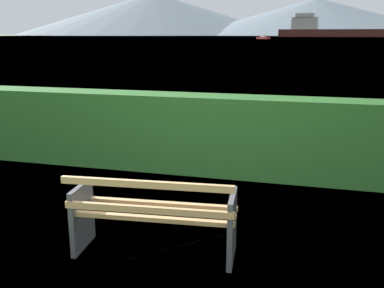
# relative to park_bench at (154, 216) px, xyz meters

# --- Properties ---
(ground_plane) EXTENTS (1400.00, 1400.00, 0.00)m
(ground_plane) POSITION_rel_park_bench_xyz_m (-0.01, 0.06, -0.42)
(ground_plane) COLOR olive
(water_surface) EXTENTS (620.00, 620.00, 0.00)m
(water_surface) POSITION_rel_park_bench_xyz_m (-0.01, 308.79, -0.42)
(water_surface) COLOR slate
(water_surface) RESTS_ON ground_plane
(park_bench) EXTENTS (1.66, 0.71, 0.87)m
(park_bench) POSITION_rel_park_bench_xyz_m (0.00, 0.00, 0.00)
(park_bench) COLOR tan
(park_bench) RESTS_ON ground_plane
(hedge_row) EXTENTS (12.21, 0.62, 1.23)m
(hedge_row) POSITION_rel_park_bench_xyz_m (-0.01, 2.83, 0.19)
(hedge_row) COLOR #2D6B28
(hedge_row) RESTS_ON ground_plane
(cargo_ship_large) EXTENTS (93.62, 19.76, 15.37)m
(cargo_ship_large) POSITION_rel_park_bench_xyz_m (16.22, 314.60, 3.87)
(cargo_ship_large) COLOR #471E19
(cargo_ship_large) RESTS_ON water_surface
(sailboat_mid) EXTENTS (6.21, 6.61, 1.60)m
(sailboat_mid) POSITION_rel_park_bench_xyz_m (-19.31, 183.92, 0.14)
(sailboat_mid) COLOR #B2332D
(sailboat_mid) RESTS_ON water_surface
(distant_hills) EXTENTS (755.07, 378.50, 57.43)m
(distant_hills) POSITION_rel_park_bench_xyz_m (-60.95, 594.63, 26.13)
(distant_hills) COLOR gray
(distant_hills) RESTS_ON ground_plane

